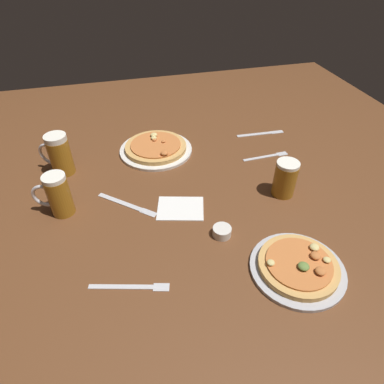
# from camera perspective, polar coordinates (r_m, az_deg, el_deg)

# --- Properties ---
(ground_plane) EXTENTS (2.40, 2.40, 0.03)m
(ground_plane) POSITION_cam_1_polar(r_m,az_deg,el_deg) (1.21, -0.00, -1.28)
(ground_plane) COLOR brown
(pizza_plate_near) EXTENTS (0.27, 0.27, 0.05)m
(pizza_plate_near) POSITION_cam_1_polar(r_m,az_deg,el_deg) (1.01, 17.79, -12.12)
(pizza_plate_near) COLOR #B2B2B7
(pizza_plate_near) RESTS_ON ground_plane
(pizza_plate_far) EXTENTS (0.31, 0.31, 0.05)m
(pizza_plate_far) POSITION_cam_1_polar(r_m,az_deg,el_deg) (1.45, -6.23, 7.55)
(pizza_plate_far) COLOR silver
(pizza_plate_far) RESTS_ON ground_plane
(beer_mug_dark) EXTENTS (0.13, 0.08, 0.15)m
(beer_mug_dark) POSITION_cam_1_polar(r_m,az_deg,el_deg) (1.18, -22.12, -0.47)
(beer_mug_dark) COLOR #9E6619
(beer_mug_dark) RESTS_ON ground_plane
(beer_mug_amber) EXTENTS (0.12, 0.10, 0.14)m
(beer_mug_amber) POSITION_cam_1_polar(r_m,az_deg,el_deg) (1.22, 15.82, 2.32)
(beer_mug_amber) COLOR #9E6619
(beer_mug_amber) RESTS_ON ground_plane
(beer_mug_pale) EXTENTS (0.13, 0.10, 0.16)m
(beer_mug_pale) POSITION_cam_1_polar(r_m,az_deg,el_deg) (1.37, -21.89, 6.00)
(beer_mug_pale) COLOR #9E6619
(beer_mug_pale) RESTS_ON ground_plane
(ramekin_sauce) EXTENTS (0.06, 0.06, 0.03)m
(ramekin_sauce) POSITION_cam_1_polar(r_m,az_deg,el_deg) (1.06, 5.17, -6.79)
(ramekin_sauce) COLOR silver
(ramekin_sauce) RESTS_ON ground_plane
(napkin_folded) EXTENTS (0.19, 0.16, 0.01)m
(napkin_folded) POSITION_cam_1_polar(r_m,az_deg,el_deg) (1.15, -2.00, -2.76)
(napkin_folded) COLOR white
(napkin_folded) RESTS_ON ground_plane
(fork_left) EXTENTS (0.22, 0.08, 0.01)m
(fork_left) POSITION_cam_1_polar(r_m,az_deg,el_deg) (0.95, -10.42, -15.72)
(fork_left) COLOR silver
(fork_left) RESTS_ON ground_plane
(knife_right) EXTENTS (0.23, 0.03, 0.01)m
(knife_right) POSITION_cam_1_polar(r_m,az_deg,el_deg) (1.60, 11.73, 9.82)
(knife_right) COLOR silver
(knife_right) RESTS_ON ground_plane
(fork_spare) EXTENTS (0.20, 0.03, 0.01)m
(fork_spare) POSITION_cam_1_polar(r_m,az_deg,el_deg) (1.44, 12.73, 6.03)
(fork_spare) COLOR silver
(fork_spare) RESTS_ON ground_plane
(knife_spare) EXTENTS (0.19, 0.18, 0.01)m
(knife_spare) POSITION_cam_1_polar(r_m,az_deg,el_deg) (1.19, -11.10, -2.10)
(knife_spare) COLOR silver
(knife_spare) RESTS_ON ground_plane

